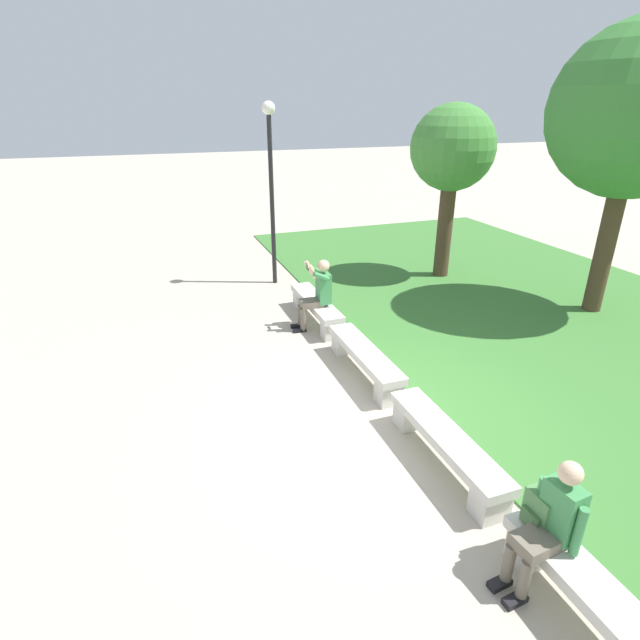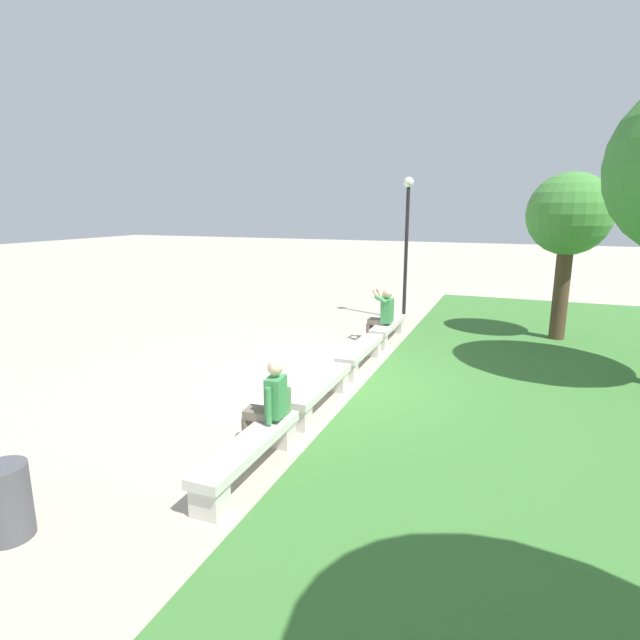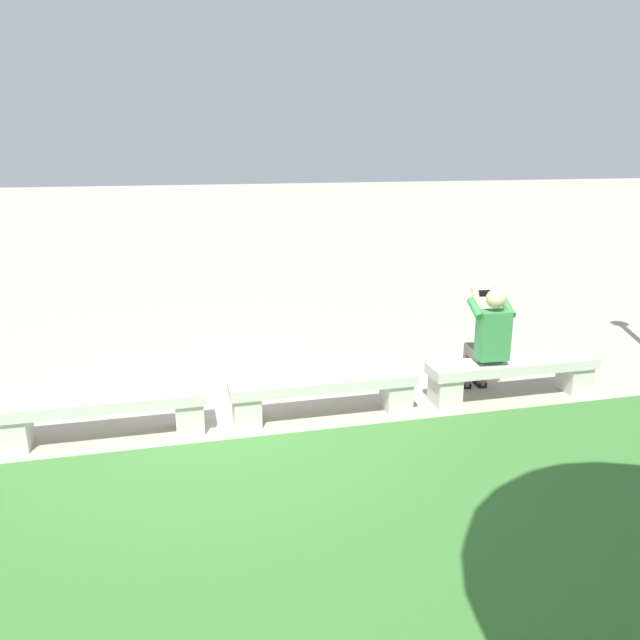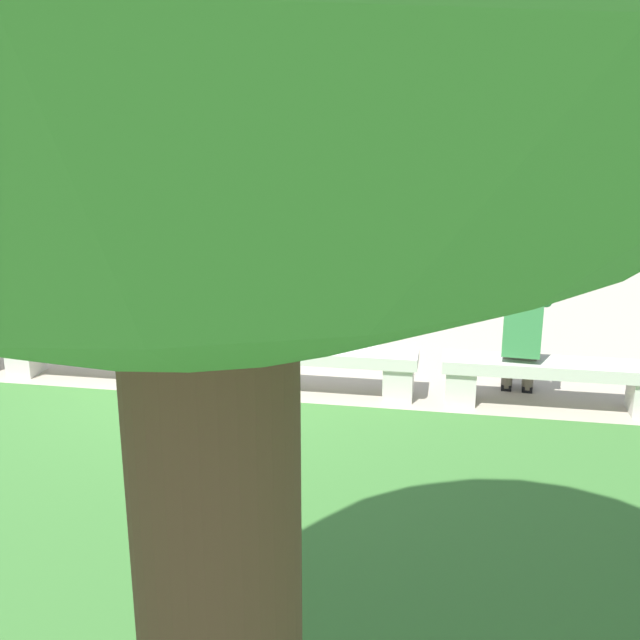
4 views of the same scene
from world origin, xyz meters
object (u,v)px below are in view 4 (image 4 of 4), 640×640
(bench_mid, at_px, (98,350))
(person_photographer, at_px, (522,328))
(bench_main, at_px, (553,377))
(bench_near, at_px, (314,363))

(bench_mid, height_order, person_photographer, person_photographer)
(bench_main, bearing_deg, bench_mid, 0.00)
(person_photographer, bearing_deg, bench_near, 2.27)
(bench_main, distance_m, bench_near, 2.25)
(bench_near, height_order, bench_mid, same)
(bench_mid, distance_m, person_photographer, 4.22)
(bench_near, height_order, person_photographer, person_photographer)
(bench_main, relative_size, person_photographer, 1.53)
(bench_near, bearing_deg, bench_mid, 0.00)
(bench_mid, bearing_deg, person_photographer, -178.94)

